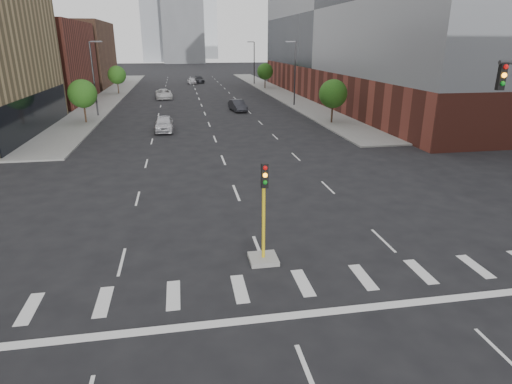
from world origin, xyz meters
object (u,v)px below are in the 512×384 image
object	(u,v)px
car_far_left	(164,94)
car_deep_right	(199,80)
car_mid_right	(238,106)
median_traffic_signal	(264,241)
car_near_left	(164,124)
car_distant	(192,81)

from	to	relation	value
car_far_left	car_deep_right	xyz separation A→B (m)	(7.24, 28.97, -0.07)
car_mid_right	car_far_left	world-z (taller)	car_far_left
car_mid_right	car_deep_right	bearing A→B (deg)	85.71
car_far_left	car_mid_right	bearing A→B (deg)	-61.10
car_mid_right	median_traffic_signal	bearing A→B (deg)	-104.37
median_traffic_signal	car_near_left	size ratio (longest dim) A/B	0.91
car_deep_right	car_far_left	bearing A→B (deg)	-109.69
car_near_left	car_far_left	distance (m)	28.24
car_deep_right	car_distant	world-z (taller)	car_distant
car_mid_right	car_deep_right	size ratio (longest dim) A/B	0.94
car_mid_right	car_far_left	xyz separation A→B (m)	(-10.30, 15.65, 0.02)
median_traffic_signal	car_deep_right	xyz separation A→B (m)	(1.50, 86.98, -0.26)
car_far_left	median_traffic_signal	bearing A→B (deg)	-88.82
car_mid_right	car_deep_right	world-z (taller)	car_mid_right
car_near_left	car_far_left	xyz separation A→B (m)	(-0.79, 28.23, -0.04)
median_traffic_signal	car_mid_right	bearing A→B (deg)	83.85
car_distant	median_traffic_signal	bearing A→B (deg)	-95.78
median_traffic_signal	car_far_left	bearing A→B (deg)	95.65
car_far_left	car_distant	size ratio (longest dim) A/B	1.30
car_mid_right	car_far_left	bearing A→B (deg)	115.14
car_far_left	car_deep_right	world-z (taller)	car_far_left
car_deep_right	car_mid_right	bearing A→B (deg)	-91.73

